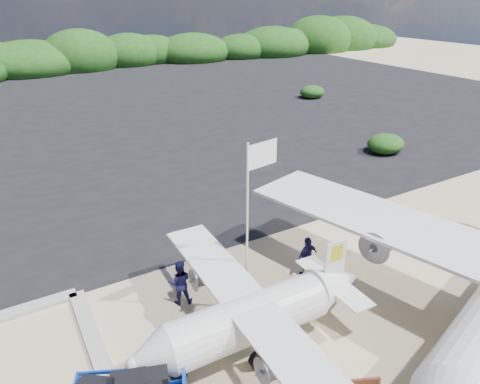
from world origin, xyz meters
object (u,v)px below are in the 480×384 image
object	(u,v)px
crew_a	(210,259)
aircraft_large	(304,115)
flagpole	(247,307)
crew_c	(307,257)
crew_b	(180,283)

from	to	relation	value
crew_a	aircraft_large	world-z (taller)	aircraft_large
flagpole	aircraft_large	distance (m)	25.39
crew_c	crew_b	bearing A→B (deg)	-18.10
crew_b	aircraft_large	xyz separation A→B (m)	(18.87, 17.46, -0.81)
flagpole	aircraft_large	world-z (taller)	flagpole
crew_c	crew_a	bearing A→B (deg)	-35.39
crew_a	crew_b	world-z (taller)	crew_b
crew_c	aircraft_large	world-z (taller)	aircraft_large
flagpole	crew_c	bearing A→B (deg)	8.73
aircraft_large	flagpole	bearing A→B (deg)	32.27
flagpole	crew_a	xyz separation A→B (m)	(-0.28, 2.11, 0.76)
crew_c	flagpole	bearing A→B (deg)	1.54
flagpole	crew_b	bearing A→B (deg)	143.46
crew_c	aircraft_large	distance (m)	23.23
flagpole	crew_b	size ratio (longest dim) A/B	3.56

